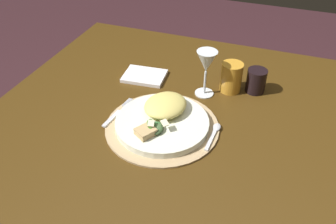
{
  "coord_description": "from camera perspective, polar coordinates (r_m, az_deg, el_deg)",
  "views": [
    {
      "loc": [
        0.21,
        -0.79,
        1.38
      ],
      "look_at": [
        -0.07,
        -0.02,
        0.74
      ],
      "focal_mm": 37.17,
      "sensor_mm": 36.0,
      "label": 1
    }
  ],
  "objects": [
    {
      "name": "dining_table",
      "position": [
        1.12,
        3.76,
        -4.94
      ],
      "size": [
        1.24,
        1.05,
        0.72
      ],
      "color": "#462E0F",
      "rests_on": "ground"
    },
    {
      "name": "placemat",
      "position": [
        1.01,
        -0.96,
        -2.39
      ],
      "size": [
        0.33,
        0.33,
        0.01
      ],
      "primitive_type": "cylinder",
      "color": "tan",
      "rests_on": "dining_table"
    },
    {
      "name": "dinner_plate",
      "position": [
        1.01,
        -0.97,
        -1.83
      ],
      "size": [
        0.27,
        0.27,
        0.02
      ],
      "primitive_type": "cylinder",
      "color": "silver",
      "rests_on": "placemat"
    },
    {
      "name": "pasta_serving",
      "position": [
        1.02,
        -0.42,
        1.12
      ],
      "size": [
        0.15,
        0.16,
        0.04
      ],
      "primitive_type": "ellipsoid",
      "rotation": [
        0.0,
        0.0,
        4.45
      ],
      "color": "#E0CC68",
      "rests_on": "dinner_plate"
    },
    {
      "name": "salad_greens",
      "position": [
        0.96,
        -2.26,
        -2.46
      ],
      "size": [
        0.08,
        0.06,
        0.03
      ],
      "color": "#37661B",
      "rests_on": "dinner_plate"
    },
    {
      "name": "bread_piece",
      "position": [
        0.95,
        -3.69,
        -3.24
      ],
      "size": [
        0.06,
        0.07,
        0.02
      ],
      "primitive_type": "cube",
      "rotation": [
        0.0,
        0.0,
        4.16
      ],
      "color": "tan",
      "rests_on": "dinner_plate"
    },
    {
      "name": "fork",
      "position": [
        1.06,
        -8.44,
        -0.26
      ],
      "size": [
        0.03,
        0.15,
        0.0
      ],
      "color": "silver",
      "rests_on": "placemat"
    },
    {
      "name": "spoon",
      "position": [
        1.0,
        7.62,
        -3.29
      ],
      "size": [
        0.02,
        0.12,
        0.01
      ],
      "color": "silver",
      "rests_on": "placemat"
    },
    {
      "name": "napkin",
      "position": [
        1.24,
        -3.88,
        5.91
      ],
      "size": [
        0.15,
        0.12,
        0.01
      ],
      "primitive_type": "cube",
      "rotation": [
        0.0,
        0.0,
        0.09
      ],
      "color": "white",
      "rests_on": "dining_table"
    },
    {
      "name": "wine_glass",
      "position": [
        1.1,
        6.47,
        7.86
      ],
      "size": [
        0.07,
        0.07,
        0.16
      ],
      "color": "silver",
      "rests_on": "dining_table"
    },
    {
      "name": "amber_tumbler",
      "position": [
        1.16,
        10.35,
        5.63
      ],
      "size": [
        0.07,
        0.07,
        0.1
      ],
      "primitive_type": "cylinder",
      "color": "gold",
      "rests_on": "dining_table"
    },
    {
      "name": "dark_tumbler",
      "position": [
        1.18,
        14.25,
        4.99
      ],
      "size": [
        0.06,
        0.06,
        0.08
      ],
      "primitive_type": "cylinder",
      "color": "black",
      "rests_on": "dining_table"
    }
  ]
}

